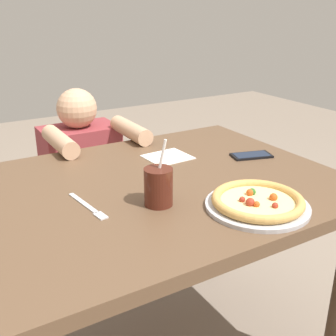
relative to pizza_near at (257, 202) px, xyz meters
name	(u,v)px	position (x,y,z in m)	size (l,w,h in m)	color
dining_table	(161,213)	(-0.14, 0.30, -0.13)	(1.16, 0.92, 0.75)	brown
pizza_near	(257,202)	(0.00, 0.00, 0.00)	(0.29, 0.29, 0.04)	#B7B7BC
drink_cup_colored	(158,187)	(-0.23, 0.16, 0.04)	(0.08, 0.08, 0.19)	#4C1E14
paper_napkin	(168,157)	(0.00, 0.49, -0.02)	(0.16, 0.14, 0.00)	white
fork	(89,207)	(-0.41, 0.25, -0.02)	(0.05, 0.20, 0.00)	silver
cell_phone	(251,155)	(0.28, 0.34, -0.01)	(0.16, 0.11, 0.01)	black
diner_seated	(84,192)	(-0.17, 1.01, -0.33)	(0.38, 0.51, 0.94)	#333847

